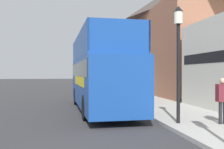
# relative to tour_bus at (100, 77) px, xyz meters

# --- Properties ---
(ground_plane) EXTENTS (144.00, 144.00, 0.00)m
(ground_plane) POSITION_rel_tour_bus_xyz_m (-2.93, 10.73, -1.78)
(ground_plane) COLOR #333335
(sidewalk) EXTENTS (3.56, 108.00, 0.14)m
(sidewalk) POSITION_rel_tour_bus_xyz_m (3.56, 7.73, -1.71)
(sidewalk) COLOR #ADAAA3
(sidewalk) RESTS_ON ground_plane
(brick_terrace_rear) EXTENTS (6.00, 19.37, 10.44)m
(brick_terrace_rear) POSITION_rel_tour_bus_xyz_m (8.34, 11.74, 3.45)
(brick_terrace_rear) COLOR #9E664C
(brick_terrace_rear) RESTS_ON ground_plane
(tour_bus) EXTENTS (2.75, 9.66, 4.04)m
(tour_bus) POSITION_rel_tour_bus_xyz_m (0.00, 0.00, 0.00)
(tour_bus) COLOR #19479E
(tour_bus) RESTS_ON ground_plane
(parked_car_ahead_of_bus) EXTENTS (2.02, 4.15, 1.47)m
(parked_car_ahead_of_bus) POSITION_rel_tour_bus_xyz_m (0.62, 6.98, -1.09)
(parked_car_ahead_of_bus) COLOR maroon
(parked_car_ahead_of_bus) RESTS_ON ground_plane
(pedestrian_third) EXTENTS (0.44, 0.24, 1.69)m
(pedestrian_third) POSITION_rel_tour_bus_xyz_m (3.85, -5.31, -0.62)
(pedestrian_third) COLOR #232328
(pedestrian_third) RESTS_ON sidewalk
(lamp_post_nearest) EXTENTS (0.35, 0.35, 4.38)m
(lamp_post_nearest) POSITION_rel_tour_bus_xyz_m (2.32, -4.88, 1.41)
(lamp_post_nearest) COLOR black
(lamp_post_nearest) RESTS_ON sidewalk
(lamp_post_second) EXTENTS (0.35, 0.35, 4.91)m
(lamp_post_second) POSITION_rel_tour_bus_xyz_m (2.38, 3.14, 1.73)
(lamp_post_second) COLOR black
(lamp_post_second) RESTS_ON sidewalk
(lamp_post_third) EXTENTS (0.35, 0.35, 5.21)m
(lamp_post_third) POSITION_rel_tour_bus_xyz_m (2.34, 11.16, 1.92)
(lamp_post_third) COLOR black
(lamp_post_third) RESTS_ON sidewalk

